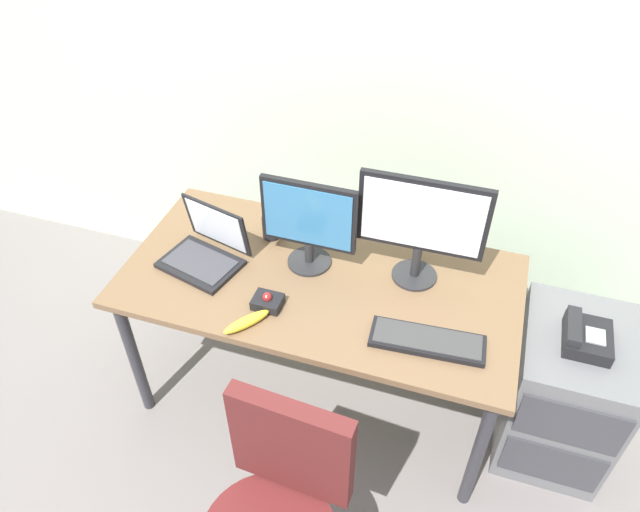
{
  "coord_description": "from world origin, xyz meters",
  "views": [
    {
      "loc": [
        0.53,
        -1.64,
        2.39
      ],
      "look_at": [
        0.0,
        0.0,
        0.85
      ],
      "focal_mm": 33.56,
      "sensor_mm": 36.0,
      "label": 1
    }
  ],
  "objects_px": {
    "keyboard": "(427,341)",
    "trackball_mouse": "(268,301)",
    "monitor_side": "(309,221)",
    "coffee_mug": "(272,227)",
    "banana": "(247,322)",
    "desk_phone": "(585,337)",
    "monitor_main": "(422,223)",
    "file_cabinet": "(561,392)",
    "laptop": "(206,250)"
  },
  "relations": [
    {
      "from": "file_cabinet",
      "to": "trackball_mouse",
      "type": "distance_m",
      "value": 1.28
    },
    {
      "from": "file_cabinet",
      "to": "desk_phone",
      "type": "bearing_deg",
      "value": -116.78
    },
    {
      "from": "monitor_side",
      "to": "laptop",
      "type": "xyz_separation_m",
      "value": [
        -0.41,
        -0.11,
        -0.16
      ]
    },
    {
      "from": "desk_phone",
      "to": "laptop",
      "type": "relative_size",
      "value": 0.55
    },
    {
      "from": "banana",
      "to": "desk_phone",
      "type": "bearing_deg",
      "value": 16.93
    },
    {
      "from": "banana",
      "to": "file_cabinet",
      "type": "bearing_deg",
      "value": 17.53
    },
    {
      "from": "keyboard",
      "to": "trackball_mouse",
      "type": "bearing_deg",
      "value": -179.69
    },
    {
      "from": "coffee_mug",
      "to": "trackball_mouse",
      "type": "bearing_deg",
      "value": -71.28
    },
    {
      "from": "monitor_side",
      "to": "laptop",
      "type": "relative_size",
      "value": 1.08
    },
    {
      "from": "monitor_side",
      "to": "coffee_mug",
      "type": "relative_size",
      "value": 3.92
    },
    {
      "from": "laptop",
      "to": "trackball_mouse",
      "type": "bearing_deg",
      "value": -26.73
    },
    {
      "from": "keyboard",
      "to": "banana",
      "type": "bearing_deg",
      "value": -169.37
    },
    {
      "from": "file_cabinet",
      "to": "banana",
      "type": "distance_m",
      "value": 1.34
    },
    {
      "from": "keyboard",
      "to": "banana",
      "type": "xyz_separation_m",
      "value": [
        -0.65,
        -0.12,
        0.01
      ]
    },
    {
      "from": "monitor_main",
      "to": "coffee_mug",
      "type": "bearing_deg",
      "value": 174.23
    },
    {
      "from": "laptop",
      "to": "banana",
      "type": "xyz_separation_m",
      "value": [
        0.3,
        -0.29,
        -0.03
      ]
    },
    {
      "from": "banana",
      "to": "monitor_main",
      "type": "bearing_deg",
      "value": 39.94
    },
    {
      "from": "monitor_side",
      "to": "keyboard",
      "type": "bearing_deg",
      "value": -27.07
    },
    {
      "from": "trackball_mouse",
      "to": "monitor_side",
      "type": "bearing_deg",
      "value": 75.42
    },
    {
      "from": "coffee_mug",
      "to": "banana",
      "type": "distance_m",
      "value": 0.52
    },
    {
      "from": "file_cabinet",
      "to": "monitor_main",
      "type": "relative_size",
      "value": 1.36
    },
    {
      "from": "desk_phone",
      "to": "banana",
      "type": "bearing_deg",
      "value": -163.07
    },
    {
      "from": "keyboard",
      "to": "file_cabinet",
      "type": "bearing_deg",
      "value": 24.89
    },
    {
      "from": "keyboard",
      "to": "coffee_mug",
      "type": "distance_m",
      "value": 0.84
    },
    {
      "from": "keyboard",
      "to": "coffee_mug",
      "type": "relative_size",
      "value": 4.17
    },
    {
      "from": "banana",
      "to": "keyboard",
      "type": "bearing_deg",
      "value": 10.63
    },
    {
      "from": "desk_phone",
      "to": "keyboard",
      "type": "distance_m",
      "value": 0.61
    },
    {
      "from": "keyboard",
      "to": "laptop",
      "type": "bearing_deg",
      "value": 170.11
    },
    {
      "from": "monitor_main",
      "to": "trackball_mouse",
      "type": "distance_m",
      "value": 0.65
    },
    {
      "from": "laptop",
      "to": "banana",
      "type": "height_order",
      "value": "laptop"
    },
    {
      "from": "monitor_main",
      "to": "keyboard",
      "type": "height_order",
      "value": "monitor_main"
    },
    {
      "from": "monitor_main",
      "to": "monitor_side",
      "type": "bearing_deg",
      "value": -173.17
    },
    {
      "from": "desk_phone",
      "to": "banana",
      "type": "relative_size",
      "value": 1.05
    },
    {
      "from": "keyboard",
      "to": "desk_phone",
      "type": "bearing_deg",
      "value": 23.81
    },
    {
      "from": "monitor_side",
      "to": "laptop",
      "type": "distance_m",
      "value": 0.45
    },
    {
      "from": "keyboard",
      "to": "trackball_mouse",
      "type": "xyz_separation_m",
      "value": [
        -0.61,
        -0.0,
        0.01
      ]
    },
    {
      "from": "desk_phone",
      "to": "coffee_mug",
      "type": "height_order",
      "value": "coffee_mug"
    },
    {
      "from": "monitor_main",
      "to": "banana",
      "type": "bearing_deg",
      "value": -140.06
    },
    {
      "from": "file_cabinet",
      "to": "desk_phone",
      "type": "distance_m",
      "value": 0.37
    },
    {
      "from": "coffee_mug",
      "to": "keyboard",
      "type": "bearing_deg",
      "value": -27.66
    },
    {
      "from": "trackball_mouse",
      "to": "banana",
      "type": "distance_m",
      "value": 0.12
    },
    {
      "from": "laptop",
      "to": "keyboard",
      "type": "bearing_deg",
      "value": -9.89
    },
    {
      "from": "monitor_main",
      "to": "banana",
      "type": "height_order",
      "value": "monitor_main"
    },
    {
      "from": "monitor_main",
      "to": "banana",
      "type": "relative_size",
      "value": 2.56
    },
    {
      "from": "keyboard",
      "to": "banana",
      "type": "height_order",
      "value": "banana"
    },
    {
      "from": "file_cabinet",
      "to": "monitor_side",
      "type": "xyz_separation_m",
      "value": [
        -1.1,
        0.02,
        0.62
      ]
    },
    {
      "from": "file_cabinet",
      "to": "keyboard",
      "type": "distance_m",
      "value": 0.75
    },
    {
      "from": "keyboard",
      "to": "trackball_mouse",
      "type": "distance_m",
      "value": 0.61
    },
    {
      "from": "desk_phone",
      "to": "keyboard",
      "type": "xyz_separation_m",
      "value": [
        -0.55,
        -0.24,
        0.05
      ]
    },
    {
      "from": "monitor_side",
      "to": "trackball_mouse",
      "type": "height_order",
      "value": "monitor_side"
    }
  ]
}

